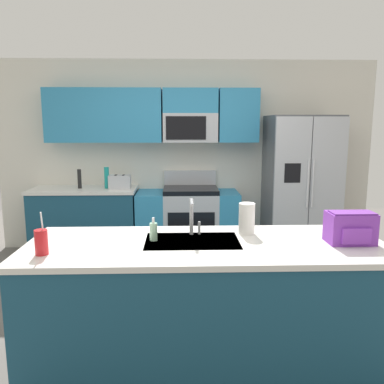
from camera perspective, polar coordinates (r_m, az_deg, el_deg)
name	(u,v)px	position (r m, az deg, el deg)	size (l,w,h in m)	color
ground_plane	(191,315)	(3.77, -0.10, -17.54)	(9.00, 9.00, 0.00)	#66605B
kitchen_wall_unit	(176,144)	(5.44, -2.32, 7.07)	(5.20, 0.43, 2.60)	silver
back_counter	(85,221)	(5.46, -15.31, -4.13)	(1.39, 0.63, 0.90)	navy
range_oven	(188,221)	(5.31, -0.62, -4.24)	(1.36, 0.61, 1.10)	#B7BABF
refrigerator	(301,186)	(5.39, 15.56, 0.83)	(0.90, 0.76, 1.85)	#4C4F54
island_counter	(206,301)	(2.98, 2.04, -15.63)	(2.57, 0.94, 0.90)	navy
toaster	(120,182)	(5.21, -10.50, 1.46)	(0.28, 0.16, 0.18)	#B7BABF
pepper_mill	(79,179)	(5.36, -16.11, 1.86)	(0.05, 0.05, 0.25)	black
bottle_teal	(107,178)	(5.27, -12.34, 2.05)	(0.06, 0.06, 0.28)	teal
sink_faucet	(192,214)	(2.96, 0.05, -3.21)	(0.08, 0.21, 0.28)	#B7BABF
drink_cup_red	(41,242)	(2.73, -21.14, -6.83)	(0.08, 0.08, 0.29)	red
soap_dispenser	(154,231)	(2.86, -5.64, -5.74)	(0.06, 0.06, 0.17)	#A5D8B2
paper_towel_roll	(247,219)	(3.04, 8.00, -3.86)	(0.12, 0.12, 0.24)	white
backpack	(351,227)	(3.00, 22.14, -4.76)	(0.32, 0.22, 0.23)	purple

